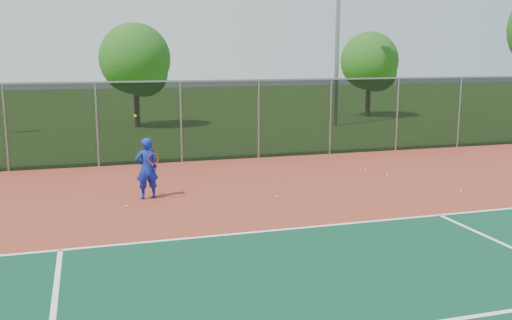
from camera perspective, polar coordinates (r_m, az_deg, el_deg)
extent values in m
plane|color=#335F1B|center=(11.61, 18.05, -10.14)|extent=(120.00, 120.00, 0.00)
cube|color=maroon|center=(13.19, 13.10, -7.32)|extent=(30.00, 20.00, 0.02)
cube|color=white|center=(15.03, 17.88, -5.26)|extent=(22.00, 0.10, 0.00)
cube|color=black|center=(21.94, 0.25, 4.09)|extent=(30.00, 0.04, 3.00)
cube|color=gray|center=(21.82, 0.26, 8.01)|extent=(30.00, 0.06, 0.06)
imported|color=#1125A5|center=(16.07, -10.86, -0.82)|extent=(0.68, 0.50, 1.72)
cylinder|color=black|center=(15.83, -10.23, -0.87)|extent=(0.03, 0.15, 0.27)
torus|color=#A51414|center=(15.68, -10.23, 0.13)|extent=(0.30, 0.13, 0.29)
sphere|color=yellow|center=(15.92, -11.98, 4.34)|extent=(0.07, 0.07, 0.07)
sphere|color=yellow|center=(15.39, -12.80, -4.55)|extent=(0.07, 0.07, 0.07)
sphere|color=yellow|center=(19.79, -11.35, -1.13)|extent=(0.07, 0.07, 0.07)
sphere|color=yellow|center=(19.32, 12.98, -1.48)|extent=(0.07, 0.07, 0.07)
sphere|color=yellow|center=(17.71, 19.82, -2.94)|extent=(0.07, 0.07, 0.07)
sphere|color=yellow|center=(15.98, 2.11, -3.73)|extent=(0.07, 0.07, 0.07)
sphere|color=yellow|center=(20.04, 10.90, -0.97)|extent=(0.07, 0.07, 0.07)
cylinder|color=gray|center=(32.35, 8.18, 13.74)|extent=(0.24, 0.24, 11.68)
cylinder|color=#3A2615|center=(32.08, -11.82, 5.15)|extent=(0.30, 0.30, 2.17)
sphere|color=#1C4D14|center=(31.95, -12.00, 9.88)|extent=(3.85, 3.85, 3.85)
sphere|color=#1C4D14|center=(31.70, -11.18, 8.60)|extent=(2.65, 2.65, 2.65)
cylinder|color=#3A2615|center=(37.53, 11.13, 5.86)|extent=(0.30, 0.30, 2.06)
sphere|color=#1C4D14|center=(37.42, 11.27, 9.71)|extent=(3.67, 3.67, 3.67)
sphere|color=#1C4D14|center=(37.36, 11.99, 8.62)|extent=(2.52, 2.52, 2.52)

